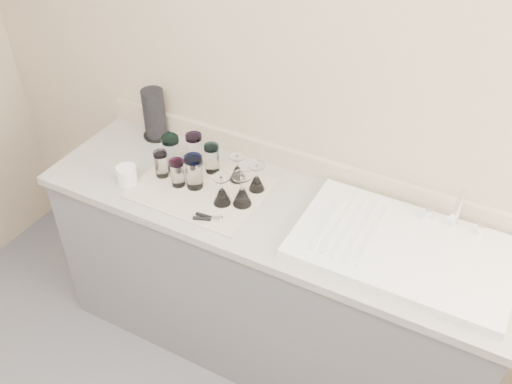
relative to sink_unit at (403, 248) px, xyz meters
The scene contains 18 objects.
room_envelope 1.47m from the sink_unit, 114.66° to the right, with size 3.54×3.50×2.52m.
counter_unit 0.72m from the sink_unit, behind, with size 2.06×0.62×0.90m.
sink_unit is the anchor object (origin of this frame).
dish_towel 0.89m from the sink_unit, behind, with size 0.55×0.42×0.01m, color beige.
tumbler_teal 1.11m from the sink_unit, behind, with size 0.07×0.07×0.14m.
tumbler_cyan 1.02m from the sink_unit, behind, with size 0.08×0.08×0.15m.
tumbler_purple 0.91m from the sink_unit, behind, with size 0.07×0.07×0.14m.
tumbler_magenta 1.09m from the sink_unit, behind, with size 0.06×0.06×0.12m.
tumbler_blue 0.99m from the sink_unit, behind, with size 0.06×0.06×0.13m.
tumbler_lavender 0.92m from the sink_unit, behind, with size 0.08×0.08×0.15m.
tumbler_extra 1.08m from the sink_unit, behind, with size 0.08×0.08×0.16m.
goblet_back_left 0.78m from the sink_unit, behind, with size 0.07×0.07×0.13m.
goblet_back_right 0.67m from the sink_unit, behind, with size 0.07×0.07×0.13m.
goblet_front_left 0.76m from the sink_unit, behind, with size 0.08×0.08×0.14m.
goblet_front_right 0.68m from the sink_unit, behind, with size 0.08×0.08×0.15m.
can_opener 0.77m from the sink_unit, 165.04° to the right, with size 0.12×0.06×0.02m.
white_mug 1.20m from the sink_unit, behind, with size 0.12×0.09×0.09m.
paper_towel_roll 1.33m from the sink_unit, behind, with size 0.13×0.13×0.25m.
Camera 1 is at (0.79, -0.43, 2.44)m, focal length 40.00 mm.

